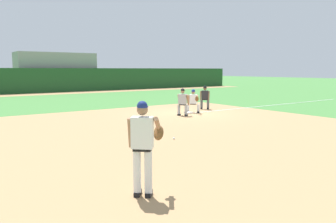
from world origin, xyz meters
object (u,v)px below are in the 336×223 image
object	(u,v)px
pitcher	(144,143)
umpire	(205,97)
baserunner	(183,101)
first_baseman	(193,100)
baseball	(174,138)
first_base_bag	(188,113)

from	to	relation	value
pitcher	umpire	xyz separation A→B (m)	(10.30, 9.87, -0.27)
baserunner	umpire	distance (m)	3.23
pitcher	first_baseman	world-z (taller)	pitcher
umpire	baserunner	bearing A→B (deg)	-152.90
baseball	umpire	bearing A→B (deg)	41.68
baserunner	umpire	world-z (taller)	same
first_base_bag	baseball	bearing A→B (deg)	-132.84
first_base_bag	first_baseman	xyz separation A→B (m)	(0.44, 0.08, 0.69)
first_base_bag	baseball	xyz separation A→B (m)	(-4.68, -5.05, -0.01)
first_base_bag	umpire	distance (m)	2.41
pitcher	baseball	bearing A→B (deg)	47.48
first_baseman	umpire	distance (m)	1.87
pitcher	baserunner	world-z (taller)	pitcher
baseball	first_baseman	distance (m)	7.28
first_base_bag	first_baseman	size ratio (longest dim) A/B	0.28
baseball	first_base_bag	bearing A→B (deg)	47.16
first_base_bag	baseball	distance (m)	6.89
first_baseman	pitcher	bearing A→B (deg)	-133.92
first_base_bag	first_baseman	bearing A→B (deg)	10.72
pitcher	first_baseman	distance (m)	12.48
first_base_bag	umpire	xyz separation A→B (m)	(2.08, 0.97, 0.75)
baseball	first_baseman	xyz separation A→B (m)	(5.12, 5.13, 0.69)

